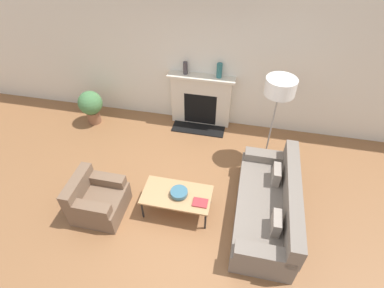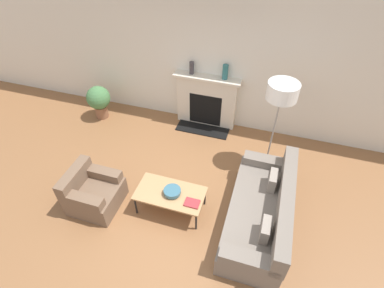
{
  "view_description": "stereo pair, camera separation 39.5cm",
  "coord_description": "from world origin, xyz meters",
  "px_view_note": "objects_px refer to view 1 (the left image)",
  "views": [
    {
      "loc": [
        0.76,
        -2.81,
        4.22
      ],
      "look_at": [
        -0.1,
        1.28,
        0.45
      ],
      "focal_mm": 28.0,
      "sensor_mm": 36.0,
      "label": 1
    },
    {
      "loc": [
        1.14,
        -2.71,
        4.22
      ],
      "look_at": [
        -0.1,
        1.28,
        0.45
      ],
      "focal_mm": 28.0,
      "sensor_mm": 36.0,
      "label": 2
    }
  ],
  "objects_px": {
    "bowl": "(179,193)",
    "floor_lamp": "(280,90)",
    "couch": "(269,206)",
    "potted_plant": "(91,105)",
    "fireplace": "(201,101)",
    "book": "(200,203)",
    "coffee_table": "(177,195)",
    "mantel_vase_left": "(185,68)",
    "armchair_near": "(97,200)",
    "mantel_vase_center_left": "(219,71)"
  },
  "relations": [
    {
      "from": "coffee_table",
      "to": "bowl",
      "type": "distance_m",
      "value": 0.09
    },
    {
      "from": "book",
      "to": "mantel_vase_left",
      "type": "height_order",
      "value": "mantel_vase_left"
    },
    {
      "from": "coffee_table",
      "to": "floor_lamp",
      "type": "relative_size",
      "value": 0.63
    },
    {
      "from": "armchair_near",
      "to": "fireplace",
      "type": "bearing_deg",
      "value": -23.85
    },
    {
      "from": "book",
      "to": "mantel_vase_center_left",
      "type": "bearing_deg",
      "value": 92.67
    },
    {
      "from": "book",
      "to": "mantel_vase_left",
      "type": "relative_size",
      "value": 0.9
    },
    {
      "from": "potted_plant",
      "to": "mantel_vase_center_left",
      "type": "bearing_deg",
      "value": 10.53
    },
    {
      "from": "coffee_table",
      "to": "mantel_vase_left",
      "type": "bearing_deg",
      "value": 99.38
    },
    {
      "from": "floor_lamp",
      "to": "mantel_vase_center_left",
      "type": "xyz_separation_m",
      "value": [
        -1.12,
        0.86,
        -0.22
      ]
    },
    {
      "from": "mantel_vase_center_left",
      "to": "armchair_near",
      "type": "bearing_deg",
      "value": -119.62
    },
    {
      "from": "armchair_near",
      "to": "bowl",
      "type": "distance_m",
      "value": 1.36
    },
    {
      "from": "fireplace",
      "to": "couch",
      "type": "xyz_separation_m",
      "value": [
        1.54,
        -2.3,
        -0.28
      ]
    },
    {
      "from": "coffee_table",
      "to": "mantel_vase_center_left",
      "type": "distance_m",
      "value": 2.66
    },
    {
      "from": "armchair_near",
      "to": "book",
      "type": "relative_size",
      "value": 3.39
    },
    {
      "from": "book",
      "to": "potted_plant",
      "type": "distance_m",
      "value": 3.5
    },
    {
      "from": "book",
      "to": "potted_plant",
      "type": "height_order",
      "value": "potted_plant"
    },
    {
      "from": "mantel_vase_center_left",
      "to": "potted_plant",
      "type": "distance_m",
      "value": 2.9
    },
    {
      "from": "bowl",
      "to": "mantel_vase_center_left",
      "type": "bearing_deg",
      "value": 84.37
    },
    {
      "from": "armchair_near",
      "to": "potted_plant",
      "type": "relative_size",
      "value": 1.01
    },
    {
      "from": "book",
      "to": "mantel_vase_center_left",
      "type": "relative_size",
      "value": 0.78
    },
    {
      "from": "couch",
      "to": "armchair_near",
      "type": "bearing_deg",
      "value": -80.92
    },
    {
      "from": "floor_lamp",
      "to": "mantel_vase_left",
      "type": "relative_size",
      "value": 6.81
    },
    {
      "from": "couch",
      "to": "armchair_near",
      "type": "relative_size",
      "value": 2.67
    },
    {
      "from": "fireplace",
      "to": "couch",
      "type": "bearing_deg",
      "value": -56.16
    },
    {
      "from": "armchair_near",
      "to": "book",
      "type": "distance_m",
      "value": 1.7
    },
    {
      "from": "mantel_vase_center_left",
      "to": "potted_plant",
      "type": "height_order",
      "value": "mantel_vase_center_left"
    },
    {
      "from": "mantel_vase_left",
      "to": "mantel_vase_center_left",
      "type": "xyz_separation_m",
      "value": [
        0.69,
        0.0,
        0.02
      ]
    },
    {
      "from": "book",
      "to": "floor_lamp",
      "type": "xyz_separation_m",
      "value": [
        1.01,
        1.7,
        1.13
      ]
    },
    {
      "from": "mantel_vase_center_left",
      "to": "floor_lamp",
      "type": "bearing_deg",
      "value": -37.52
    },
    {
      "from": "fireplace",
      "to": "floor_lamp",
      "type": "xyz_separation_m",
      "value": [
        1.48,
        -0.85,
        0.97
      ]
    },
    {
      "from": "bowl",
      "to": "mantel_vase_left",
      "type": "height_order",
      "value": "mantel_vase_left"
    },
    {
      "from": "couch",
      "to": "mantel_vase_left",
      "type": "distance_m",
      "value": 3.14
    },
    {
      "from": "bowl",
      "to": "floor_lamp",
      "type": "height_order",
      "value": "floor_lamp"
    },
    {
      "from": "couch",
      "to": "floor_lamp",
      "type": "bearing_deg",
      "value": -177.46
    },
    {
      "from": "fireplace",
      "to": "bowl",
      "type": "bearing_deg",
      "value": -87.44
    },
    {
      "from": "fireplace",
      "to": "armchair_near",
      "type": "bearing_deg",
      "value": -113.85
    },
    {
      "from": "floor_lamp",
      "to": "potted_plant",
      "type": "height_order",
      "value": "floor_lamp"
    },
    {
      "from": "floor_lamp",
      "to": "potted_plant",
      "type": "xyz_separation_m",
      "value": [
        -3.84,
        0.36,
        -1.08
      ]
    },
    {
      "from": "coffee_table",
      "to": "potted_plant",
      "type": "relative_size",
      "value": 1.43
    },
    {
      "from": "fireplace",
      "to": "armchair_near",
      "type": "relative_size",
      "value": 1.78
    },
    {
      "from": "couch",
      "to": "coffee_table",
      "type": "relative_size",
      "value": 1.89
    },
    {
      "from": "bowl",
      "to": "couch",
      "type": "bearing_deg",
      "value": 6.47
    },
    {
      "from": "couch",
      "to": "mantel_vase_left",
      "type": "height_order",
      "value": "mantel_vase_left"
    },
    {
      "from": "fireplace",
      "to": "book",
      "type": "height_order",
      "value": "fireplace"
    },
    {
      "from": "mantel_vase_left",
      "to": "coffee_table",
      "type": "bearing_deg",
      "value": -80.62
    },
    {
      "from": "bowl",
      "to": "coffee_table",
      "type": "bearing_deg",
      "value": 174.64
    },
    {
      "from": "couch",
      "to": "potted_plant",
      "type": "distance_m",
      "value": 4.3
    },
    {
      "from": "coffee_table",
      "to": "mantel_vase_left",
      "type": "distance_m",
      "value": 2.67
    },
    {
      "from": "floor_lamp",
      "to": "potted_plant",
      "type": "relative_size",
      "value": 2.26
    },
    {
      "from": "coffee_table",
      "to": "floor_lamp",
      "type": "distance_m",
      "value": 2.43
    }
  ]
}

